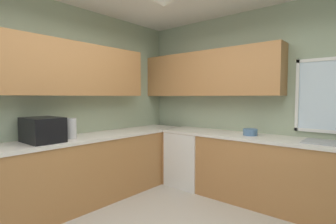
{
  "coord_description": "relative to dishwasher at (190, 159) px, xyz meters",
  "views": [
    {
      "loc": [
        1.47,
        -1.69,
        1.43
      ],
      "look_at": [
        -0.54,
        0.69,
        1.25
      ],
      "focal_mm": 27.18,
      "sensor_mm": 36.0,
      "label": 1
    }
  ],
  "objects": [
    {
      "name": "bowl",
      "position": [
        1.0,
        0.03,
        0.52
      ],
      "size": [
        0.19,
        0.19,
        0.09
      ],
      "primitive_type": "cylinder",
      "color": "#4C7099",
      "rests_on": "counter_run_back"
    },
    {
      "name": "room_shell",
      "position": [
        0.56,
        -1.13,
        1.37
      ],
      "size": [
        3.86,
        4.12,
        2.76
      ],
      "color": "#9EAD8E",
      "rests_on": "ground_plane"
    },
    {
      "name": "kettle",
      "position": [
        -0.64,
        -1.69,
        0.6
      ],
      "size": [
        0.13,
        0.13,
        0.26
      ],
      "primitive_type": "cylinder",
      "color": "#B7B7BC",
      "rests_on": "counter_run_left"
    },
    {
      "name": "counter_run_back",
      "position": [
        1.11,
        0.03,
        0.02
      ],
      "size": [
        2.95,
        0.65,
        0.9
      ],
      "color": "#AD7542",
      "rests_on": "ground_plane"
    },
    {
      "name": "counter_run_left",
      "position": [
        -0.66,
        -1.66,
        0.02
      ],
      "size": [
        0.65,
        3.73,
        0.9
      ],
      "color": "#AD7542",
      "rests_on": "ground_plane"
    },
    {
      "name": "microwave",
      "position": [
        -0.66,
        -2.04,
        0.62
      ],
      "size": [
        0.48,
        0.36,
        0.29
      ],
      "primitive_type": "cube",
      "color": "black",
      "rests_on": "counter_run_left"
    },
    {
      "name": "sink_assembly",
      "position": [
        1.99,
        0.04,
        0.48
      ],
      "size": [
        0.66,
        0.4,
        0.19
      ],
      "color": "#9EA0A5",
      "rests_on": "counter_run_back"
    },
    {
      "name": "dishwasher",
      "position": [
        0.0,
        0.0,
        0.0
      ],
      "size": [
        0.6,
        0.6,
        0.86
      ],
      "primitive_type": "cube",
      "color": "white",
      "rests_on": "ground_plane"
    }
  ]
}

